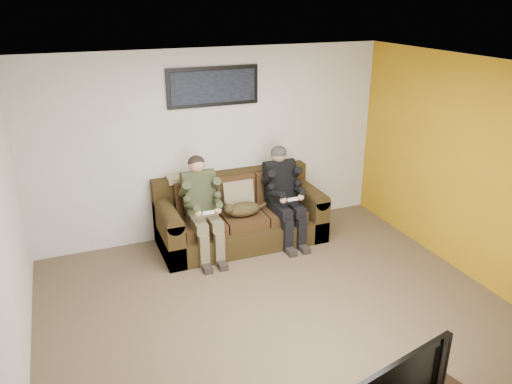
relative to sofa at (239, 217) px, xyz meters
name	(u,v)px	position (x,y,z in m)	size (l,w,h in m)	color
floor	(279,314)	(-0.21, -1.83, -0.35)	(5.00, 5.00, 0.00)	brown
ceiling	(284,70)	(-0.21, -1.83, 2.25)	(5.00, 5.00, 0.00)	silver
wall_back	(213,145)	(-0.21, 0.42, 0.95)	(5.00, 5.00, 0.00)	beige
wall_front	(437,339)	(-0.21, -4.08, 0.95)	(5.00, 5.00, 0.00)	beige
wall_left	(3,248)	(-2.71, -1.83, 0.95)	(4.50, 4.50, 0.00)	beige
wall_right	(476,172)	(2.29, -1.83, 0.95)	(4.50, 4.50, 0.00)	beige
accent_wall_right	(476,172)	(2.28, -1.83, 0.95)	(4.50, 4.50, 0.00)	#BE8813
sofa	(239,217)	(0.00, 0.00, 0.00)	(2.25, 0.97, 0.92)	#30230E
throw_pillow	(238,195)	(0.00, 0.04, 0.31)	(0.43, 0.12, 0.41)	#877358
throw_blanket	(184,178)	(-0.68, 0.28, 0.57)	(0.46, 0.22, 0.08)	#C0B78D
person_left	(202,202)	(-0.58, -0.19, 0.39)	(0.51, 0.87, 1.31)	brown
person_right	(283,189)	(0.58, -0.19, 0.39)	(0.51, 0.86, 1.31)	black
cat	(242,209)	(-0.03, -0.21, 0.20)	(0.66, 0.26, 0.24)	#4D3D1E
framed_poster	(213,87)	(-0.20, 0.39, 1.75)	(1.25, 0.05, 0.52)	black
television	(390,383)	(-0.27, -3.78, 0.38)	(0.97, 0.13, 0.56)	black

